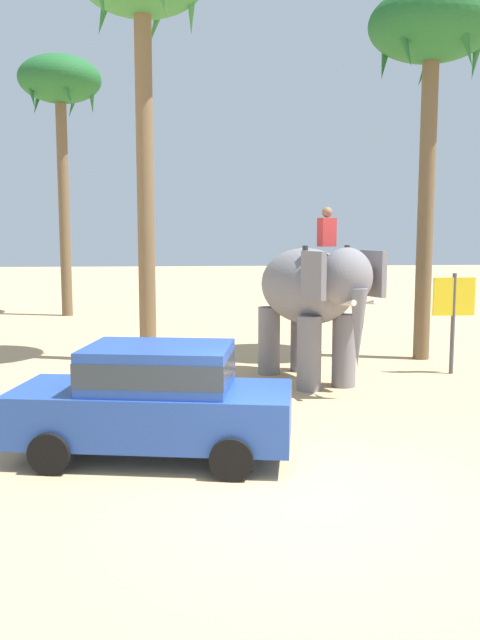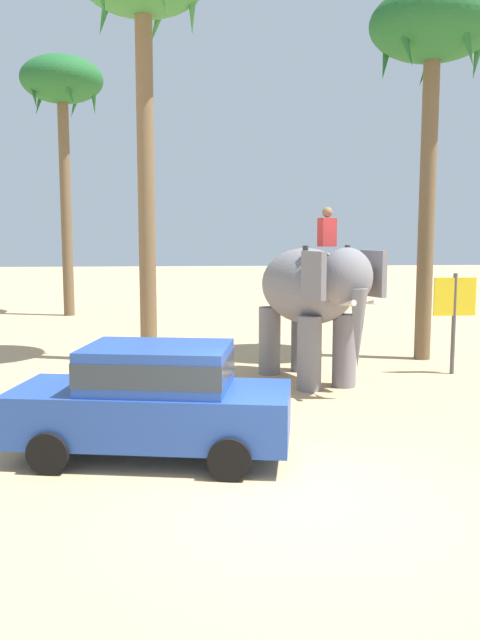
{
  "view_description": "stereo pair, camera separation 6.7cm",
  "coord_description": "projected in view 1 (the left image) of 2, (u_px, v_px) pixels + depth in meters",
  "views": [
    {
      "loc": [
        -1.49,
        -8.04,
        3.35
      ],
      "look_at": [
        -0.29,
        5.47,
        1.6
      ],
      "focal_mm": 38.19,
      "sensor_mm": 36.0,
      "label": 1
    },
    {
      "loc": [
        -1.42,
        -8.04,
        3.35
      ],
      "look_at": [
        -0.29,
        5.47,
        1.6
      ],
      "focal_mm": 38.19,
      "sensor_mm": 36.0,
      "label": 2
    }
  ],
  "objects": [
    {
      "name": "car_sedan_foreground",
      "position": [
        155.0,
        397.0,
        10.08
      ],
      "size": [
        4.34,
        2.42,
        1.7
      ],
      "color": "#23479E",
      "rests_on": "ground"
    },
    {
      "name": "palm_tree_behind_elephant",
      "position": [
        60.0,
        90.0,
        26.47
      ],
      "size": [
        3.2,
        3.2,
        10.17
      ],
      "color": "brown",
      "rests_on": "ground"
    },
    {
      "name": "ground_plane",
      "position": [
        302.0,
        502.0,
        8.5
      ],
      "size": [
        120.0,
        120.0,
        0.0
      ],
      "primitive_type": "plane",
      "color": "tan"
    },
    {
      "name": "signboard_yellow",
      "position": [
        454.0,
        303.0,
        16.04
      ],
      "size": [
        1.0,
        0.1,
        2.4
      ],
      "color": "#4C4C51",
      "rests_on": "ground"
    },
    {
      "name": "palm_tree_left_of_road",
      "position": [
        432.0,
        38.0,
        17.12
      ],
      "size": [
        3.2,
        3.2,
        9.43
      ],
      "color": "brown",
      "rests_on": "ground"
    },
    {
      "name": "elephant_with_mahout",
      "position": [
        311.0,
        294.0,
        15.09
      ],
      "size": [
        2.66,
        4.01,
        3.88
      ],
      "color": "slate",
      "rests_on": "ground"
    }
  ]
}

